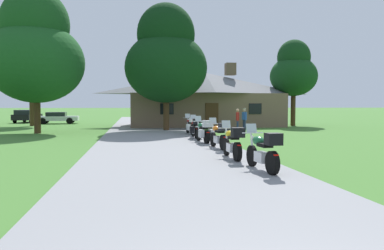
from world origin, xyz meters
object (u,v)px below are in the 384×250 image
motorcycle_orange_third_in_row (219,136)px  motorcycle_red_farthest_in_row (191,126)px  tree_by_lodge_front (166,58)px  parked_black_suv_far_left (27,116)px  tree_left_near (36,51)px  bystander_red_shirt_beside_signpost (238,119)px  motorcycle_green_nearest_to_camera (264,151)px  motorcycle_yellow_second_in_row (233,143)px  motorcycle_red_fifth_in_row (195,128)px  bystander_blue_shirt_near_lodge (244,118)px  tree_left_far (31,54)px  motorcycle_green_fourth_in_row (204,132)px  tree_right_of_lodge (294,71)px  parked_white_sedan_far_left (57,117)px

motorcycle_orange_third_in_row → motorcycle_red_farthest_in_row: size_ratio=1.00×
tree_by_lodge_front → parked_black_suv_far_left: 21.52m
tree_left_near → bystander_red_shirt_beside_signpost: bearing=-6.4°
motorcycle_green_nearest_to_camera → tree_left_near: (-10.07, 16.82, 4.93)m
motorcycle_yellow_second_in_row → bystander_red_shirt_beside_signpost: size_ratio=1.25×
motorcycle_red_fifth_in_row → motorcycle_green_nearest_to_camera: bearing=-87.6°
bystander_blue_shirt_near_lodge → tree_left_near: size_ratio=0.17×
tree_by_lodge_front → tree_left_far: size_ratio=0.92×
tree_left_far → bystander_red_shirt_beside_signpost: bearing=-34.4°
motorcycle_green_fourth_in_row → bystander_blue_shirt_near_lodge: bystander_blue_shirt_near_lodge is taller
motorcycle_red_fifth_in_row → tree_left_near: bearing=150.9°
motorcycle_red_fifth_in_row → tree_right_of_lodge: tree_right_of_lodge is taller
motorcycle_red_farthest_in_row → motorcycle_yellow_second_in_row: bearing=-95.0°
motorcycle_red_farthest_in_row → parked_white_sedan_far_left: bearing=120.1°
motorcycle_green_nearest_to_camera → bystander_red_shirt_beside_signpost: size_ratio=1.25×
bystander_blue_shirt_near_lodge → tree_left_far: bearing=-130.2°
motorcycle_yellow_second_in_row → bystander_blue_shirt_near_lodge: 14.68m
tree_left_near → motorcycle_red_farthest_in_row: bearing=-17.6°
motorcycle_red_fifth_in_row → bystander_blue_shirt_near_lodge: (4.51, 5.50, 0.34)m
motorcycle_orange_third_in_row → tree_by_lodge_front: tree_by_lodge_front is taller
parked_white_sedan_far_left → bystander_red_shirt_beside_signpost: bearing=-137.8°
motorcycle_green_nearest_to_camera → tree_left_near: bearing=116.7°
motorcycle_green_nearest_to_camera → tree_left_far: tree_left_far is taller
motorcycle_green_fourth_in_row → tree_left_near: 14.02m
tree_by_lodge_front → parked_white_sedan_far_left: size_ratio=2.22×
motorcycle_yellow_second_in_row → tree_right_of_lodge: size_ratio=0.26×
motorcycle_green_nearest_to_camera → parked_black_suv_far_left: size_ratio=0.44×
motorcycle_yellow_second_in_row → bystander_red_shirt_beside_signpost: bearing=73.3°
motorcycle_green_nearest_to_camera → tree_right_of_lodge: 26.21m
motorcycle_red_fifth_in_row → parked_white_sedan_far_left: bearing=121.4°
motorcycle_green_nearest_to_camera → tree_right_of_lodge: (11.14, 23.30, 4.50)m
motorcycle_yellow_second_in_row → tree_left_near: size_ratio=0.21×
motorcycle_yellow_second_in_row → tree_right_of_lodge: bearing=61.0°
motorcycle_red_farthest_in_row → bystander_red_shirt_beside_signpost: 3.93m
bystander_red_shirt_beside_signpost → parked_white_sedan_far_left: size_ratio=0.39×
motorcycle_red_fifth_in_row → parked_white_sedan_far_left: (-11.27, 19.73, 0.03)m
motorcycle_green_nearest_to_camera → motorcycle_orange_third_in_row: 5.57m
tree_by_lodge_front → motorcycle_yellow_second_in_row: bearing=-86.5°
motorcycle_yellow_second_in_row → parked_white_sedan_far_left: (-11.19, 28.17, 0.02)m
tree_right_of_lodge → parked_black_suv_far_left: (-26.33, 10.50, -4.34)m
tree_right_of_lodge → tree_left_near: (-21.21, -6.48, 0.43)m
motorcycle_green_fourth_in_row → motorcycle_red_fifth_in_row: 2.69m
parked_white_sedan_far_left → motorcycle_yellow_second_in_row: bearing=-160.5°
motorcycle_orange_third_in_row → bystander_red_shirt_beside_signpost: bystander_red_shirt_beside_signpost is taller
tree_by_lodge_front → tree_right_of_lodge: size_ratio=1.18×
motorcycle_red_farthest_in_row → motorcycle_green_fourth_in_row: bearing=-95.6°
motorcycle_green_nearest_to_camera → bystander_blue_shirt_near_lodge: size_ratio=1.24×
motorcycle_green_fourth_in_row → motorcycle_yellow_second_in_row: bearing=-97.0°
motorcycle_yellow_second_in_row → bystander_red_shirt_beside_signpost: 13.37m
motorcycle_yellow_second_in_row → bystander_red_shirt_beside_signpost: (3.78, 12.82, 0.31)m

